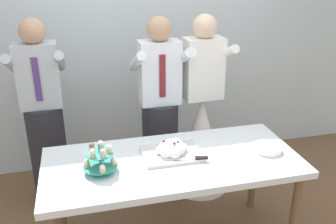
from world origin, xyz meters
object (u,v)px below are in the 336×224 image
object	(u,v)px
person_groom	(160,121)
person_bride	(201,131)
cupcake_stand	(100,160)
plate_stack	(267,148)
person_guest	(45,125)
main_cake_tray	(172,150)
dessert_table	(173,168)

from	to	relation	value
person_groom	person_bride	world-z (taller)	same
cupcake_stand	person_groom	world-z (taller)	person_groom
plate_stack	person_guest	size ratio (longest dim) A/B	0.13
main_cake_tray	plate_stack	distance (m)	0.70
person_guest	cupcake_stand	bearing A→B (deg)	-66.31
main_cake_tray	dessert_table	bearing A→B (deg)	-101.16
dessert_table	person_bride	size ratio (longest dim) A/B	1.08
cupcake_stand	person_bride	xyz separation A→B (m)	(0.97, 0.80, -0.28)
cupcake_stand	person_guest	world-z (taller)	person_guest
person_groom	person_bride	distance (m)	0.43
dessert_table	person_guest	xyz separation A→B (m)	(-0.91, 0.89, 0.05)
dessert_table	person_bride	world-z (taller)	person_bride
cupcake_stand	person_bride	distance (m)	1.29
plate_stack	person_groom	distance (m)	1.00
person_groom	person_guest	xyz separation A→B (m)	(-0.99, 0.16, 0.00)
person_bride	person_guest	xyz separation A→B (m)	(-1.38, 0.13, 0.16)
person_guest	main_cake_tray	bearing A→B (deg)	-42.08
dessert_table	main_cake_tray	bearing A→B (deg)	78.84
dessert_table	person_groom	bearing A→B (deg)	84.03
main_cake_tray	person_bride	bearing A→B (deg)	56.77
main_cake_tray	plate_stack	bearing A→B (deg)	-8.78
main_cake_tray	plate_stack	xyz separation A→B (m)	(0.69, -0.11, -0.02)
person_bride	person_guest	size ratio (longest dim) A/B	1.00
cupcake_stand	main_cake_tray	xyz separation A→B (m)	(0.51, 0.10, -0.05)
dessert_table	person_guest	size ratio (longest dim) A/B	1.08
person_bride	cupcake_stand	bearing A→B (deg)	-140.54
dessert_table	person_guest	world-z (taller)	person_guest
dessert_table	main_cake_tray	size ratio (longest dim) A/B	4.15
cupcake_stand	person_bride	size ratio (longest dim) A/B	0.14
plate_stack	dessert_table	bearing A→B (deg)	175.82
person_groom	person_guest	world-z (taller)	same
person_groom	person_guest	bearing A→B (deg)	170.90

